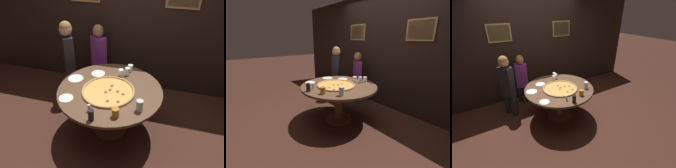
% 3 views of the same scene
% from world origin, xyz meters
% --- Properties ---
extents(ground_plane, '(24.00, 24.00, 0.00)m').
position_xyz_m(ground_plane, '(0.00, 0.00, 0.00)').
color(ground_plane, '#422319').
extents(back_wall, '(6.40, 0.08, 2.60)m').
position_xyz_m(back_wall, '(0.00, 1.32, 1.30)').
color(back_wall, black).
rests_on(back_wall, ground_plane).
extents(dining_table, '(1.45, 1.45, 0.74)m').
position_xyz_m(dining_table, '(0.00, 0.00, 0.59)').
color(dining_table, brown).
rests_on(dining_table, ground_plane).
extents(giant_pizza, '(0.73, 0.73, 0.03)m').
position_xyz_m(giant_pizza, '(-0.01, -0.06, 0.75)').
color(giant_pizza, '#E5A84C').
rests_on(giant_pizza, dining_table).
extents(drink_cup_far_left, '(0.07, 0.07, 0.12)m').
position_xyz_m(drink_cup_far_left, '(0.15, 0.43, 0.80)').
color(drink_cup_far_left, white).
rests_on(drink_cup_far_left, dining_table).
extents(drink_cup_by_shaker, '(0.09, 0.09, 0.11)m').
position_xyz_m(drink_cup_by_shaker, '(0.21, -0.50, 0.80)').
color(drink_cup_by_shaker, '#BC7A23').
rests_on(drink_cup_by_shaker, dining_table).
extents(drink_cup_front_edge, '(0.08, 0.08, 0.11)m').
position_xyz_m(drink_cup_front_edge, '(0.17, 0.55, 0.79)').
color(drink_cup_front_edge, white).
rests_on(drink_cup_front_edge, dining_table).
extents(drink_cup_beside_pizza, '(0.09, 0.09, 0.15)m').
position_xyz_m(drink_cup_beside_pizza, '(0.46, -0.32, 0.81)').
color(drink_cup_beside_pizza, silver).
rests_on(drink_cup_beside_pizza, dining_table).
extents(drink_cup_near_left, '(0.08, 0.08, 0.12)m').
position_xyz_m(drink_cup_near_left, '(0.07, 0.36, 0.80)').
color(drink_cup_near_left, white).
rests_on(drink_cup_near_left, dining_table).
extents(drink_cup_near_right, '(0.07, 0.07, 0.14)m').
position_xyz_m(drink_cup_near_right, '(-0.04, -0.63, 0.81)').
color(drink_cup_near_right, black).
rests_on(drink_cup_near_right, dining_table).
extents(white_plate_near_front, '(0.21, 0.21, 0.01)m').
position_xyz_m(white_plate_near_front, '(-0.29, 0.34, 0.74)').
color(white_plate_near_front, white).
rests_on(white_plate_near_front, dining_table).
extents(white_plate_left_side, '(0.19, 0.19, 0.01)m').
position_xyz_m(white_plate_left_side, '(-0.50, -0.35, 0.74)').
color(white_plate_left_side, white).
rests_on(white_plate_left_side, dining_table).
extents(white_plate_right_side, '(0.23, 0.23, 0.01)m').
position_xyz_m(white_plate_right_side, '(-0.56, 0.12, 0.74)').
color(white_plate_right_side, white).
rests_on(white_plate_right_side, dining_table).
extents(condiment_shaker, '(0.04, 0.04, 0.10)m').
position_xyz_m(condiment_shaker, '(-0.12, -0.50, 0.79)').
color(condiment_shaker, silver).
rests_on(condiment_shaker, dining_table).
extents(diner_far_left, '(0.33, 0.24, 1.27)m').
position_xyz_m(diner_far_left, '(-0.50, 1.01, 0.72)').
color(diner_far_left, '#232328').
rests_on(diner_far_left, ground_plane).
extents(diner_side_left, '(0.31, 0.36, 1.40)m').
position_xyz_m(diner_side_left, '(-0.92, 0.65, 0.80)').
color(diner_side_left, '#232328').
rests_on(diner_side_left, ground_plane).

